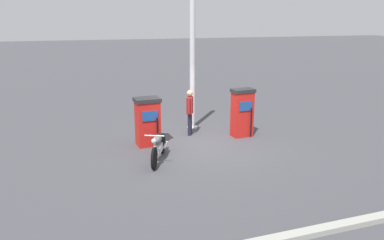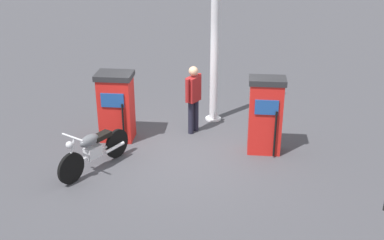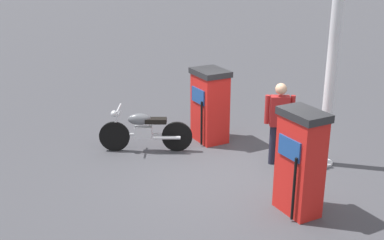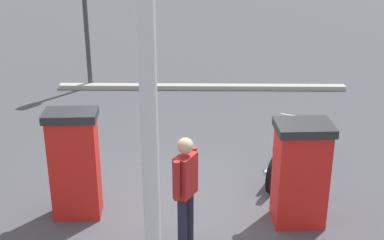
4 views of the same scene
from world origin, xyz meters
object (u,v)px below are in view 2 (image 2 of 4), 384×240
fuel_pump_near (116,106)px  motorcycle_near_pump (94,149)px  canopy_support_pole (215,29)px  fuel_pump_far (265,115)px  attendant_person (193,95)px

fuel_pump_near → motorcycle_near_pump: size_ratio=0.88×
motorcycle_near_pump → canopy_support_pole: 4.08m
fuel_pump_far → canopy_support_pole: canopy_support_pole is taller
motorcycle_near_pump → canopy_support_pole: bearing=147.1°
fuel_pump_far → canopy_support_pole: bearing=-138.4°
fuel_pump_near → motorcycle_near_pump: bearing=1.0°
attendant_person → fuel_pump_far: bearing=67.8°
canopy_support_pole → motorcycle_near_pump: bearing=-32.9°
canopy_support_pole → fuel_pump_far: bearing=41.6°
fuel_pump_near → canopy_support_pole: bearing=127.6°
motorcycle_near_pump → canopy_support_pole: canopy_support_pole is taller
fuel_pump_far → attendant_person: fuel_pump_far is taller
fuel_pump_near → attendant_person: (-0.70, 1.65, 0.13)m
motorcycle_near_pump → attendant_person: 2.78m
attendant_person → motorcycle_near_pump: bearing=-36.2°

